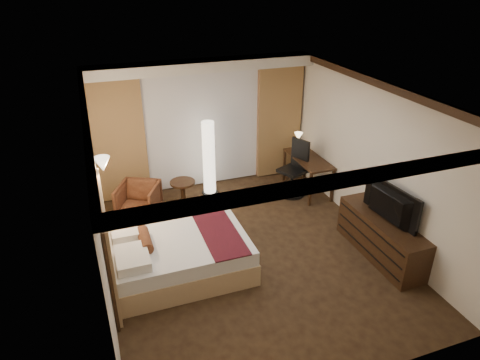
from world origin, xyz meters
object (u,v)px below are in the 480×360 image
object	(u,v)px
armchair	(139,199)
desk	(307,174)
bed	(180,253)
office_chair	(292,169)
television	(386,201)
dresser	(381,237)
floor_lamp	(209,159)
side_table	(183,194)

from	to	relation	value
armchair	desk	size ratio (longest dim) A/B	0.57
bed	armchair	distance (m)	1.87
office_chair	television	xyz separation A→B (m)	(0.40, -2.40, 0.43)
office_chair	dresser	world-z (taller)	office_chair
floor_lamp	desk	bearing A→B (deg)	-16.12
desk	side_table	bearing A→B (deg)	174.75
dresser	television	size ratio (longest dim) A/B	1.54
armchair	bed	bearing A→B (deg)	-51.36
floor_lamp	dresser	xyz separation A→B (m)	(2.02, -3.02, -0.45)
bed	floor_lamp	world-z (taller)	floor_lamp
desk	office_chair	size ratio (longest dim) A/B	1.11
bed	desk	bearing A→B (deg)	28.69
floor_lamp	bed	bearing A→B (deg)	-116.59
armchair	desk	distance (m)	3.49
dresser	office_chair	bearing A→B (deg)	100.23
side_table	television	world-z (taller)	television
bed	desk	xyz separation A→B (m)	(3.11, 1.70, 0.07)
dresser	television	world-z (taller)	television
bed	office_chair	bearing A→B (deg)	31.21
television	armchair	bearing A→B (deg)	48.42
bed	floor_lamp	xyz separation A→B (m)	(1.14, 2.27, 0.50)
armchair	office_chair	distance (m)	3.12
side_table	desk	distance (m)	2.63
desk	dresser	bearing A→B (deg)	-88.83
side_table	dresser	xyz separation A→B (m)	(2.66, -2.69, 0.07)
desk	office_chair	xyz separation A→B (m)	(-0.38, -0.05, 0.21)
dresser	television	xyz separation A→B (m)	(-0.03, -0.00, 0.68)
bed	floor_lamp	bearing A→B (deg)	63.41
bed	office_chair	world-z (taller)	office_chair
armchair	dresser	xyz separation A→B (m)	(3.54, -2.58, -0.02)
side_table	armchair	bearing A→B (deg)	-172.93
bed	dresser	xyz separation A→B (m)	(3.16, -0.75, 0.04)
dresser	armchair	bearing A→B (deg)	143.91
side_table	television	bearing A→B (deg)	-45.62
office_chair	dresser	bearing A→B (deg)	-102.27
office_chair	desk	bearing A→B (deg)	-15.07
side_table	desk	size ratio (longest dim) A/B	0.41
bed	side_table	world-z (taller)	bed
armchair	dresser	world-z (taller)	armchair
armchair	television	size ratio (longest dim) A/B	0.64
desk	television	size ratio (longest dim) A/B	1.13
armchair	dresser	distance (m)	4.38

